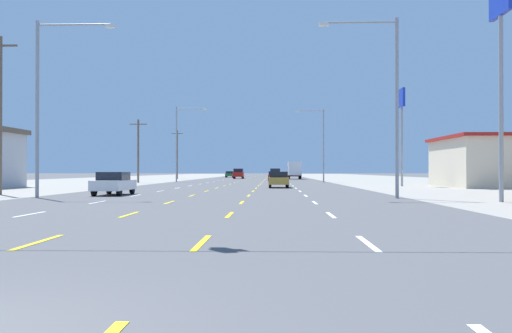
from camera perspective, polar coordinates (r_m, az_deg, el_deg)
name	(u,v)px	position (r m, az deg, el deg)	size (l,w,h in m)	color
ground_plane	(248,183)	(70.89, -0.85, -1.69)	(572.00, 572.00, 0.00)	#4C4C4F
lot_apron_left	(55,183)	(76.16, -19.80, -1.57)	(28.00, 440.00, 0.01)	gray
lot_apron_right	(445,183)	(74.00, 18.67, -1.61)	(28.00, 440.00, 0.01)	gray
lane_markings	(257,179)	(109.36, 0.08, -1.25)	(10.64, 227.60, 0.01)	white
signal_span_wire	(143,31)	(14.65, -11.49, 13.37)	(26.63, 0.53, 8.83)	brown
sedan_far_left_nearest	(114,183)	(36.50, -14.30, -1.65)	(1.80, 4.50, 1.46)	white
sedan_inner_right_near	(279,179)	(50.95, 2.32, -1.32)	(1.80, 4.50, 1.46)	#B28C33
sedan_inner_right_mid	(274,176)	(86.16, 1.84, -0.97)	(1.80, 4.50, 1.46)	maroon
box_truck_far_right_midfar	(294,169)	(104.22, 3.94, -0.28)	(2.40, 7.20, 3.23)	maroon
suv_inner_right_far	(275,174)	(104.71, 1.97, -0.73)	(1.98, 4.90, 1.98)	silver
suv_inner_left_farther	(239,173)	(110.25, -1.79, -0.71)	(1.98, 4.90, 1.98)	red
sedan_inner_right_farthest	(275,175)	(114.11, 2.00, -0.84)	(1.80, 4.50, 1.46)	black
sedan_inner_right_distant_a	(274,174)	(128.85, 1.88, -0.80)	(1.80, 4.50, 1.46)	navy
sedan_far_left_distant_b	(230,174)	(130.55, -2.71, -0.79)	(1.80, 4.50, 1.46)	#235B2D
pole_sign_right_row_0	(501,25)	(30.74, 23.69, 13.10)	(0.24, 2.41, 11.27)	gray
pole_sign_right_row_1	(402,113)	(57.61, 14.65, 5.29)	(0.24, 1.89, 9.72)	gray
streetlight_left_row_0	(45,95)	(34.14, -20.68, 6.88)	(4.53, 0.26, 10.08)	gray
streetlight_right_row_0	(389,93)	(32.24, 13.39, 7.27)	(4.42, 0.26, 10.08)	gray
streetlight_left_row_1	(180,138)	(78.04, -7.80, 2.85)	(4.37, 0.26, 10.41)	gray
streetlight_right_row_1	(321,140)	(77.21, 6.63, 2.70)	(3.89, 0.26, 10.06)	gray
utility_pole_left_row_0	(0,112)	(39.59, -24.65, 5.04)	(2.20, 0.26, 10.18)	brown
utility_pole_left_row_1	(138,150)	(73.89, -11.92, 1.69)	(2.20, 0.26, 8.18)	brown
utility_pole_left_row_2	(177,154)	(107.41, -8.03, 1.31)	(2.20, 0.26, 9.25)	brown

